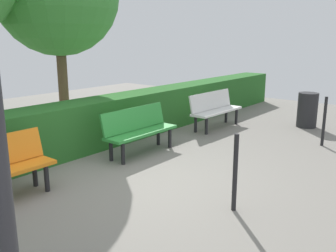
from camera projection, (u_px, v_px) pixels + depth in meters
name	position (u px, v px, depth m)	size (l,w,h in m)	color
ground_plane	(128.00, 183.00, 5.53)	(17.89, 17.89, 0.00)	gray
bench_white	(215.00, 108.00, 8.83)	(1.64, 0.50, 0.86)	white
bench_green	(139.00, 128.00, 6.86)	(1.59, 0.47, 0.86)	#2D8C38
hedge_row	(103.00, 121.00, 7.46)	(13.89, 0.75, 0.95)	#266023
railing_post_near	(324.00, 122.00, 7.33)	(0.06, 0.06, 1.00)	black
railing_post_mid	(235.00, 173.00, 4.55)	(0.06, 0.06, 1.00)	black
trash_bin	(307.00, 110.00, 8.92)	(0.47, 0.47, 0.84)	#262628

